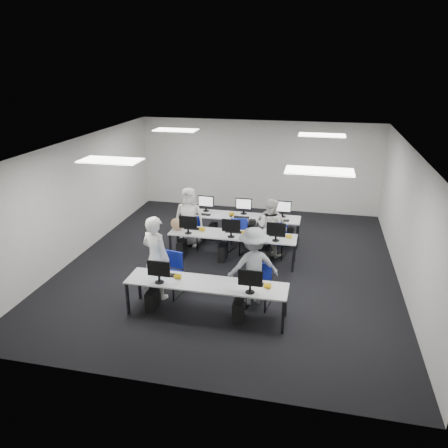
% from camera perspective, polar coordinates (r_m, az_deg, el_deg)
% --- Properties ---
extents(room, '(9.00, 9.02, 3.00)m').
position_cam_1_polar(room, '(10.48, 0.93, 2.16)').
color(room, black).
rests_on(room, ground).
extents(ceiling_panels, '(5.20, 4.60, 0.02)m').
position_cam_1_polar(ceiling_panels, '(10.10, 0.98, 10.17)').
color(ceiling_panels, white).
rests_on(ceiling_panels, room).
extents(desk_front, '(3.20, 0.70, 0.73)m').
position_cam_1_polar(desk_front, '(8.66, -2.35, -7.98)').
color(desk_front, silver).
rests_on(desk_front, ground).
extents(desk_mid, '(3.20, 0.70, 0.73)m').
position_cam_1_polar(desk_mid, '(10.95, 1.12, -1.59)').
color(desk_mid, silver).
rests_on(desk_mid, ground).
extents(desk_back, '(3.20, 0.70, 0.73)m').
position_cam_1_polar(desk_back, '(12.23, 2.42, 0.85)').
color(desk_back, silver).
rests_on(desk_back, ground).
extents(equipment_front, '(2.51, 0.41, 1.19)m').
position_cam_1_polar(equipment_front, '(8.85, -3.56, -9.73)').
color(equipment_front, '#0D45AE').
rests_on(equipment_front, desk_front).
extents(equipment_mid, '(2.91, 0.41, 1.19)m').
position_cam_1_polar(equipment_mid, '(11.09, 0.11, -3.08)').
color(equipment_mid, white).
rests_on(equipment_mid, desk_mid).
extents(equipment_back, '(2.91, 0.41, 1.19)m').
position_cam_1_polar(equipment_back, '(12.33, 3.29, -0.60)').
color(equipment_back, white).
rests_on(equipment_back, desk_back).
extents(chair_0, '(0.55, 0.58, 0.96)m').
position_cam_1_polar(chair_0, '(9.64, -7.07, -7.52)').
color(chair_0, navy).
rests_on(chair_0, ground).
extents(chair_1, '(0.51, 0.54, 0.91)m').
position_cam_1_polar(chair_1, '(9.19, 4.58, -9.02)').
color(chair_1, navy).
rests_on(chair_1, ground).
extents(chair_2, '(0.45, 0.49, 0.84)m').
position_cam_1_polar(chair_2, '(11.93, -4.22, -1.85)').
color(chair_2, navy).
rests_on(chair_2, ground).
extents(chair_3, '(0.53, 0.56, 0.83)m').
position_cam_1_polar(chair_3, '(11.64, 1.82, -2.43)').
color(chair_3, navy).
rests_on(chair_3, ground).
extents(chair_4, '(0.48, 0.51, 0.83)m').
position_cam_1_polar(chair_4, '(11.44, 6.97, -3.00)').
color(chair_4, navy).
rests_on(chair_4, ground).
extents(chair_5, '(0.51, 0.54, 0.86)m').
position_cam_1_polar(chair_5, '(12.19, -3.88, -1.33)').
color(chair_5, navy).
rests_on(chair_5, ground).
extents(chair_6, '(0.54, 0.58, 0.95)m').
position_cam_1_polar(chair_6, '(11.77, 1.97, -1.94)').
color(chair_6, navy).
rests_on(chair_6, ground).
extents(chair_7, '(0.48, 0.52, 0.95)m').
position_cam_1_polar(chair_7, '(11.67, 6.51, -2.30)').
color(chair_7, navy).
rests_on(chair_7, ground).
extents(handbag, '(0.44, 0.36, 0.31)m').
position_cam_1_polar(handbag, '(11.22, -6.16, -0.02)').
color(handbag, '#8F6A49').
rests_on(handbag, desk_mid).
extents(student_0, '(0.79, 0.65, 1.84)m').
position_cam_1_polar(student_0, '(9.33, -8.87, -4.35)').
color(student_0, white).
rests_on(student_0, ground).
extents(student_1, '(0.90, 0.79, 1.53)m').
position_cam_1_polar(student_1, '(11.35, 6.05, -0.41)').
color(student_1, white).
rests_on(student_1, ground).
extents(student_2, '(0.83, 0.57, 1.63)m').
position_cam_1_polar(student_2, '(11.90, -4.58, 0.92)').
color(student_2, white).
rests_on(student_2, ground).
extents(student_3, '(0.93, 0.55, 1.49)m').
position_cam_1_polar(student_3, '(11.41, 6.10, -0.40)').
color(student_3, white).
rests_on(student_3, ground).
extents(photographer, '(1.25, 1.00, 1.69)m').
position_cam_1_polar(photographer, '(9.04, 3.83, -5.51)').
color(photographer, gray).
rests_on(photographer, ground).
extents(dslr_camera, '(0.20, 0.22, 0.10)m').
position_cam_1_polar(dslr_camera, '(8.85, 3.69, 0.25)').
color(dslr_camera, black).
rests_on(dslr_camera, photographer).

